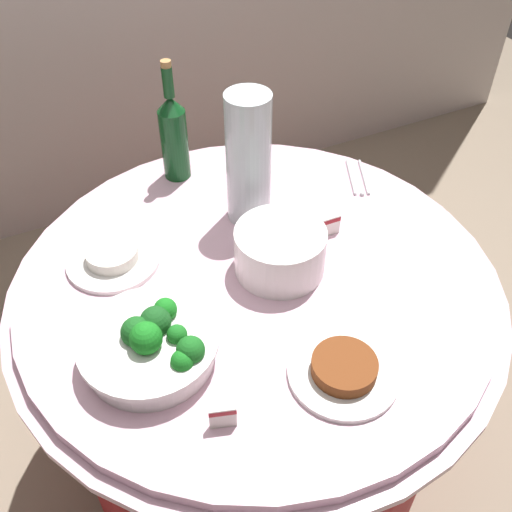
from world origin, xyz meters
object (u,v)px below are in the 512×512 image
at_px(plate_stack, 280,251).
at_px(food_plate_stir_fry, 344,370).
at_px(wine_bottle, 174,135).
at_px(decorative_fruit_vase, 249,167).
at_px(broccoli_bowl, 151,344).
at_px(food_plate_rice, 113,257).
at_px(label_placard_mid, 331,225).
at_px(label_placard_front, 223,417).
at_px(serving_tongs, 358,178).

relative_size(plate_stack, food_plate_stir_fry, 0.95).
height_order(plate_stack, wine_bottle, wine_bottle).
bearing_deg(wine_bottle, decorative_fruit_vase, -67.76).
distance_m(broccoli_bowl, food_plate_stir_fry, 0.38).
xyz_separation_m(plate_stack, food_plate_rice, (-0.34, 0.19, -0.04)).
bearing_deg(label_placard_mid, plate_stack, -163.40).
bearing_deg(label_placard_mid, broccoli_bowl, -162.11).
bearing_deg(food_plate_rice, label_placard_front, -83.51).
relative_size(wine_bottle, decorative_fruit_vase, 0.99).
height_order(broccoli_bowl, decorative_fruit_vase, decorative_fruit_vase).
relative_size(wine_bottle, label_placard_front, 6.11).
xyz_separation_m(wine_bottle, food_plate_rice, (-0.26, -0.27, -0.11)).
distance_m(food_plate_stir_fry, label_placard_mid, 0.42).
xyz_separation_m(wine_bottle, food_plate_stir_fry, (0.05, -0.78, -0.11)).
bearing_deg(plate_stack, wine_bottle, 99.90).
bearing_deg(plate_stack, broccoli_bowl, -161.50).
height_order(food_plate_stir_fry, food_plate_rice, same).
xyz_separation_m(wine_bottle, label_placard_front, (-0.21, -0.78, -0.10)).
xyz_separation_m(broccoli_bowl, plate_stack, (0.35, 0.12, 0.01)).
bearing_deg(label_placard_front, food_plate_rice, 96.49).
relative_size(decorative_fruit_vase, serving_tongs, 2.08).
relative_size(serving_tongs, food_plate_rice, 0.74).
bearing_deg(food_plate_rice, broccoli_bowl, -91.10).
height_order(decorative_fruit_vase, food_plate_stir_fry, decorative_fruit_vase).
xyz_separation_m(label_placard_front, label_placard_mid, (0.45, 0.37, 0.00)).
height_order(broccoli_bowl, label_placard_mid, broccoli_bowl).
xyz_separation_m(decorative_fruit_vase, food_plate_rice, (-0.37, -0.02, -0.13)).
height_order(plate_stack, food_plate_rice, plate_stack).
distance_m(food_plate_stir_fry, label_placard_front, 0.26).
xyz_separation_m(broccoli_bowl, label_placard_front, (0.06, -0.20, -0.01)).
xyz_separation_m(broccoli_bowl, decorative_fruit_vase, (0.37, 0.33, 0.11)).
bearing_deg(plate_stack, food_plate_stir_fry, -95.11).
height_order(food_plate_stir_fry, label_placard_front, label_placard_front).
xyz_separation_m(decorative_fruit_vase, serving_tongs, (0.34, 0.01, -0.14)).
bearing_deg(food_plate_stir_fry, food_plate_rice, 121.52).
bearing_deg(broccoli_bowl, decorative_fruit_vase, 41.29).
relative_size(wine_bottle, label_placard_mid, 6.11).
xyz_separation_m(broccoli_bowl, label_placard_mid, (0.52, 0.17, -0.01)).
distance_m(plate_stack, decorative_fruit_vase, 0.23).
bearing_deg(label_placard_front, serving_tongs, 39.59).
bearing_deg(wine_bottle, label_placard_mid, -58.64).
bearing_deg(wine_bottle, plate_stack, -80.10).
distance_m(serving_tongs, label_placard_front, 0.84).
bearing_deg(wine_bottle, food_plate_rice, -134.49).
bearing_deg(wine_bottle, serving_tongs, -28.88).
relative_size(plate_stack, food_plate_rice, 0.95).
distance_m(decorative_fruit_vase, food_plate_rice, 0.39).
bearing_deg(food_plate_rice, food_plate_stir_fry, -58.48).
bearing_deg(label_placard_front, decorative_fruit_vase, 59.86).
xyz_separation_m(serving_tongs, label_placard_mid, (-0.19, -0.16, 0.03)).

